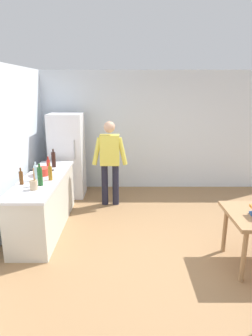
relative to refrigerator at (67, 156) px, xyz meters
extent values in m
plane|color=#936D47|center=(1.90, -2.40, -0.90)|extent=(14.00, 14.00, 0.00)
cube|color=silver|center=(1.90, 0.60, 0.45)|extent=(6.40, 0.12, 2.70)
cube|color=beige|center=(-0.10, -1.60, -0.47)|extent=(0.60, 2.12, 0.86)
cube|color=silver|center=(-0.10, -1.60, -0.02)|extent=(0.64, 2.20, 0.04)
cube|color=white|center=(0.00, 0.00, 0.00)|extent=(0.70, 0.64, 1.80)
cylinder|color=#B2B2B7|center=(0.22, -0.34, 0.20)|extent=(0.02, 0.02, 0.40)
cylinder|color=#1E1E2D|center=(0.84, -0.55, -0.48)|extent=(0.13, 0.13, 0.84)
cylinder|color=#1E1E2D|center=(1.06, -0.55, -0.48)|extent=(0.13, 0.13, 0.84)
cube|color=#D8CC4C|center=(0.95, -0.55, 0.24)|extent=(0.38, 0.22, 0.60)
sphere|color=tan|center=(0.95, -0.55, 0.69)|extent=(0.22, 0.22, 0.22)
cylinder|color=#D8CC4C|center=(0.70, -0.59, 0.22)|extent=(0.20, 0.09, 0.55)
cylinder|color=#D8CC4C|center=(1.20, -0.59, 0.22)|extent=(0.20, 0.09, 0.55)
cylinder|color=#9E754C|center=(2.70, -3.05, -0.55)|extent=(0.06, 0.06, 0.70)
cylinder|color=#9E754C|center=(2.70, -2.35, -0.55)|extent=(0.06, 0.06, 0.70)
cylinder|color=red|center=(-0.15, -1.45, 0.06)|extent=(0.28, 0.28, 0.12)
cube|color=black|center=(-0.32, -1.45, 0.08)|extent=(0.06, 0.03, 0.02)
cube|color=black|center=(0.02, -1.45, 0.08)|extent=(0.06, 0.03, 0.02)
cylinder|color=tan|center=(-0.06, -2.19, 0.07)|extent=(0.11, 0.11, 0.14)
cylinder|color=olive|center=(-0.04, -2.19, 0.21)|extent=(0.02, 0.05, 0.22)
cylinder|color=olive|center=(-0.04, -2.20, 0.21)|extent=(0.02, 0.04, 0.22)
cylinder|color=silver|center=(-0.15, -1.76, 0.12)|extent=(0.07, 0.07, 0.24)
cylinder|color=silver|center=(-0.15, -1.76, 0.27)|extent=(0.03, 0.03, 0.06)
cylinder|color=#996619|center=(0.07, -1.74, 0.11)|extent=(0.06, 0.06, 0.22)
cylinder|color=#996619|center=(0.07, -1.74, 0.25)|extent=(0.03, 0.03, 0.06)
cylinder|color=#B22319|center=(-0.12, -1.12, 0.09)|extent=(0.06, 0.06, 0.18)
cylinder|color=#B22319|center=(-0.12, -1.12, 0.21)|extent=(0.02, 0.02, 0.06)
cylinder|color=black|center=(-0.07, -0.94, 0.14)|extent=(0.08, 0.08, 0.28)
cylinder|color=black|center=(-0.07, -0.94, 0.31)|extent=(0.03, 0.03, 0.06)
cylinder|color=#1E5123|center=(-0.02, -2.00, 0.14)|extent=(0.08, 0.08, 0.28)
cylinder|color=#1E5123|center=(-0.02, -2.00, 0.31)|extent=(0.03, 0.03, 0.06)
cylinder|color=#5B3314|center=(-0.32, -1.95, 0.10)|extent=(0.06, 0.06, 0.20)
cylinder|color=#5B3314|center=(-0.32, -1.95, 0.23)|extent=(0.02, 0.02, 0.06)
camera|label=1|loc=(1.27, -6.19, 1.42)|focal=31.31mm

